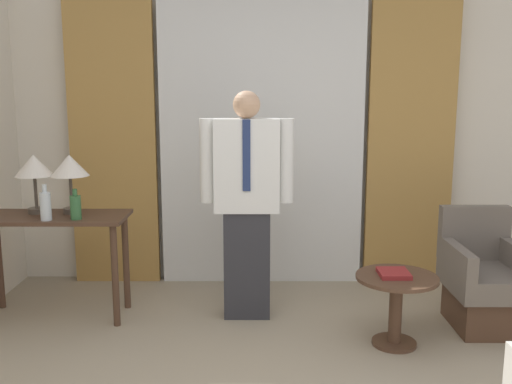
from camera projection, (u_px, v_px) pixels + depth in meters
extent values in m
cube|color=silver|center=(260.00, 131.00, 5.09)|extent=(10.00, 0.06, 2.70)
cube|color=white|center=(260.00, 139.00, 4.97)|extent=(1.77, 0.06, 2.58)
cube|color=#B28442|center=(111.00, 139.00, 4.97)|extent=(0.75, 0.06, 2.58)
cube|color=#B28442|center=(408.00, 139.00, 4.98)|extent=(0.75, 0.06, 2.58)
cube|color=#4C3323|center=(49.00, 217.00, 4.24)|extent=(1.12, 0.47, 0.03)
cylinder|color=#4C3323|center=(113.00, 276.00, 4.14)|extent=(0.05, 0.05, 0.76)
cylinder|color=#4C3323|center=(124.00, 262.00, 4.48)|extent=(0.05, 0.05, 0.76)
cylinder|color=#4C4238|center=(35.00, 211.00, 4.30)|extent=(0.13, 0.13, 0.04)
cylinder|color=#4C4238|center=(33.00, 192.00, 4.28)|extent=(0.02, 0.02, 0.24)
cone|color=silver|center=(31.00, 165.00, 4.24)|extent=(0.28, 0.28, 0.16)
cylinder|color=#4C4238|center=(70.00, 211.00, 4.30)|extent=(0.13, 0.13, 0.04)
cylinder|color=#4C4238|center=(69.00, 192.00, 4.28)|extent=(0.02, 0.02, 0.24)
cone|color=silver|center=(67.00, 165.00, 4.24)|extent=(0.28, 0.28, 0.16)
cylinder|color=silver|center=(43.00, 207.00, 4.06)|extent=(0.08, 0.08, 0.20)
cylinder|color=silver|center=(42.00, 189.00, 4.03)|extent=(0.03, 0.03, 0.06)
cylinder|color=#336638|center=(73.00, 208.00, 4.09)|extent=(0.08, 0.08, 0.17)
cylinder|color=#336638|center=(72.00, 192.00, 4.07)|extent=(0.03, 0.03, 0.05)
cube|color=#2D2D33|center=(245.00, 264.00, 4.32)|extent=(0.34, 0.18, 0.82)
cube|color=white|center=(245.00, 165.00, 4.18)|extent=(0.48, 0.22, 0.69)
cube|color=navy|center=(244.00, 156.00, 4.06)|extent=(0.06, 0.01, 0.51)
cylinder|color=white|center=(205.00, 161.00, 4.18)|extent=(0.11, 0.11, 0.62)
cylinder|color=white|center=(284.00, 161.00, 4.18)|extent=(0.11, 0.11, 0.62)
sphere|color=tan|center=(244.00, 105.00, 4.10)|extent=(0.20, 0.20, 0.20)
cube|color=#4C3323|center=(481.00, 309.00, 4.16)|extent=(0.44, 0.53, 0.28)
cube|color=#665B51|center=(483.00, 280.00, 4.12)|extent=(0.52, 0.63, 0.16)
cube|color=#665B51|center=(472.00, 232.00, 4.34)|extent=(0.52, 0.10, 0.41)
cube|color=#665B51|center=(454.00, 257.00, 4.09)|extent=(0.08, 0.63, 0.18)
cylinder|color=#4C3323|center=(392.00, 342.00, 3.90)|extent=(0.30, 0.30, 0.02)
cylinder|color=#4C3323|center=(393.00, 312.00, 3.86)|extent=(0.09, 0.09, 0.46)
cylinder|color=#4C3323|center=(395.00, 277.00, 3.81)|extent=(0.55, 0.55, 0.03)
cube|color=maroon|center=(392.00, 273.00, 3.82)|extent=(0.20, 0.21, 0.03)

